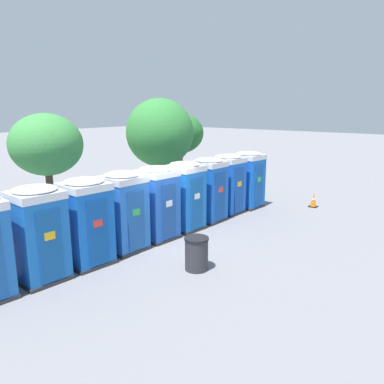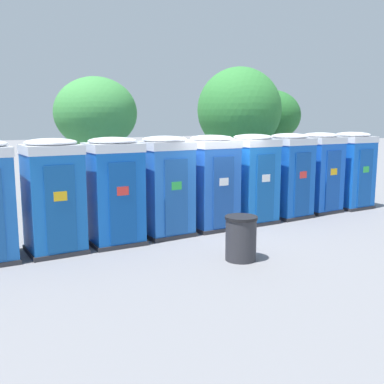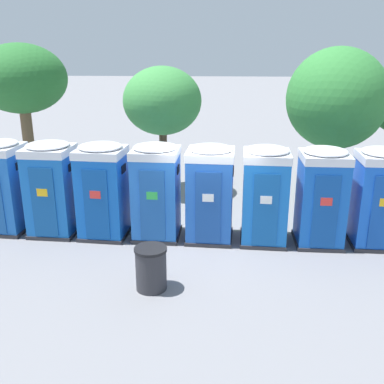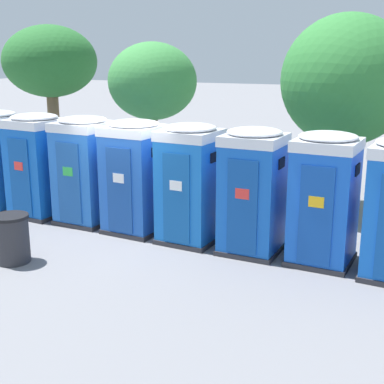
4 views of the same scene
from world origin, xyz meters
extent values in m
plane|color=slate|center=(0.00, 0.00, 0.00)|extent=(120.00, 120.00, 0.00)
cube|color=black|center=(-5.06, 0.19, 1.89)|extent=(0.05, 0.36, 0.20)
cube|color=#2D2D33|center=(-4.22, 0.13, 0.05)|extent=(1.27, 1.26, 0.10)
cube|color=blue|center=(-4.22, 0.13, 1.15)|extent=(1.21, 1.20, 2.10)
cube|color=#114C94|center=(-4.25, -0.46, 1.07)|extent=(0.63, 0.06, 1.85)
cube|color=yellow|center=(-4.25, -0.48, 1.35)|extent=(0.28, 0.02, 0.20)
cube|color=black|center=(-3.63, 0.09, 1.89)|extent=(0.04, 0.36, 0.20)
cube|color=silver|center=(-4.22, 0.13, 2.30)|extent=(1.25, 1.24, 0.20)
ellipsoid|color=silver|center=(-4.22, 0.13, 2.45)|extent=(1.19, 1.18, 0.18)
cube|color=#2D2D33|center=(-2.82, 0.03, 0.05)|extent=(1.31, 1.29, 0.10)
cube|color=blue|center=(-2.82, 0.03, 1.15)|extent=(1.25, 1.23, 2.10)
cube|color=#0E4799|center=(-2.86, -0.55, 1.07)|extent=(0.64, 0.08, 1.85)
cube|color=red|center=(-2.87, -0.57, 1.35)|extent=(0.28, 0.03, 0.20)
cube|color=black|center=(-2.23, -0.02, 1.89)|extent=(0.05, 0.36, 0.20)
cube|color=silver|center=(-2.82, 0.03, 2.30)|extent=(1.28, 1.27, 0.20)
ellipsoid|color=silver|center=(-2.82, 0.03, 2.45)|extent=(1.22, 1.21, 0.18)
cube|color=#2D2D33|center=(-1.41, 0.03, 0.05)|extent=(1.26, 1.25, 0.10)
cube|color=blue|center=(-1.41, 0.03, 1.15)|extent=(1.20, 1.19, 2.10)
cube|color=#1B51A0|center=(-1.43, -0.56, 1.07)|extent=(0.63, 0.06, 1.85)
cube|color=green|center=(-1.43, -0.57, 1.35)|extent=(0.28, 0.02, 0.20)
cube|color=black|center=(-0.82, 0.00, 1.89)|extent=(0.04, 0.36, 0.20)
cube|color=silver|center=(-1.41, 0.03, 2.30)|extent=(1.24, 1.23, 0.20)
ellipsoid|color=silver|center=(-1.41, 0.03, 2.45)|extent=(1.18, 1.17, 0.18)
cube|color=#2D2D33|center=(0.00, -0.06, 0.05)|extent=(1.28, 1.27, 0.10)
cube|color=blue|center=(0.00, -0.06, 1.15)|extent=(1.22, 1.21, 2.10)
cube|color=#194797|center=(-0.04, -0.64, 1.07)|extent=(0.63, 0.07, 1.85)
cube|color=white|center=(-0.04, -0.66, 1.35)|extent=(0.28, 0.03, 0.20)
cube|color=black|center=(0.58, -0.09, 1.89)|extent=(0.05, 0.36, 0.20)
cube|color=silver|center=(0.00, -0.06, 2.30)|extent=(1.25, 1.24, 0.20)
ellipsoid|color=silver|center=(0.00, -0.06, 2.45)|extent=(1.19, 1.18, 0.18)
cube|color=#2D2D33|center=(1.40, -0.14, 0.05)|extent=(1.24, 1.26, 0.10)
cube|color=blue|center=(1.40, -0.14, 1.15)|extent=(1.18, 1.20, 2.10)
cube|color=#12519F|center=(1.37, -0.72, 1.07)|extent=(0.61, 0.07, 1.85)
cube|color=white|center=(1.37, -0.74, 1.35)|extent=(0.28, 0.02, 0.20)
cube|color=black|center=(1.97, -0.17, 1.89)|extent=(0.05, 0.36, 0.20)
cube|color=silver|center=(1.40, -0.14, 2.30)|extent=(1.22, 1.24, 0.20)
ellipsoid|color=silver|center=(1.40, -0.14, 2.45)|extent=(1.16, 1.18, 0.18)
cube|color=#2D2D33|center=(2.81, -0.19, 0.05)|extent=(1.19, 1.22, 0.10)
cube|color=blue|center=(2.81, -0.19, 1.15)|extent=(1.14, 1.17, 2.10)
cube|color=#104497|center=(2.80, -0.77, 1.07)|extent=(0.61, 0.04, 1.85)
cube|color=red|center=(2.80, -0.79, 1.35)|extent=(0.28, 0.01, 0.20)
cube|color=black|center=(3.38, -0.20, 1.89)|extent=(0.03, 0.36, 0.20)
cube|color=silver|center=(2.81, -0.19, 2.30)|extent=(1.17, 1.20, 0.20)
ellipsoid|color=silver|center=(2.81, -0.19, 2.45)|extent=(1.11, 1.14, 0.18)
cube|color=#2D2D33|center=(4.22, -0.18, 0.05)|extent=(1.22, 1.25, 0.10)
cube|color=blue|center=(4.22, -0.18, 1.15)|extent=(1.16, 1.19, 2.10)
cube|color=#1245A2|center=(4.19, -0.76, 1.07)|extent=(0.61, 0.06, 1.85)
cube|color=yellow|center=(4.19, -0.78, 1.35)|extent=(0.28, 0.02, 0.20)
cube|color=black|center=(4.79, -0.20, 1.89)|extent=(0.04, 0.36, 0.20)
cube|color=silver|center=(4.22, -0.18, 2.30)|extent=(1.20, 1.23, 0.20)
ellipsoid|color=silver|center=(4.22, -0.18, 2.45)|extent=(1.14, 1.17, 0.18)
cube|color=#2D2D33|center=(5.62, -0.34, 0.05)|extent=(1.28, 1.27, 0.10)
cube|color=blue|center=(5.62, -0.34, 1.15)|extent=(1.22, 1.21, 2.10)
cube|color=#104AA1|center=(5.58, -0.93, 1.07)|extent=(0.63, 0.07, 1.85)
cube|color=green|center=(5.58, -0.95, 1.35)|extent=(0.28, 0.03, 0.20)
cube|color=black|center=(6.20, -0.38, 1.89)|extent=(0.05, 0.36, 0.20)
cube|color=silver|center=(5.62, -0.34, 2.30)|extent=(1.25, 1.25, 0.20)
ellipsoid|color=silver|center=(5.62, -0.34, 2.45)|extent=(1.19, 1.19, 0.18)
cylinder|color=#4C3826|center=(3.89, 3.42, 1.22)|extent=(0.34, 0.34, 2.43)
ellipsoid|color=#337F38|center=(3.89, 3.42, 3.30)|extent=(3.14, 3.14, 3.15)
cylinder|color=#4C3826|center=(-1.65, 3.80, 1.27)|extent=(0.26, 0.26, 2.53)
ellipsoid|color=#3D8C42|center=(-1.65, 3.80, 3.15)|extent=(2.58, 2.58, 2.23)
cylinder|color=brown|center=(6.40, 4.31, 1.26)|extent=(0.27, 0.27, 2.52)
ellipsoid|color=#286B2D|center=(6.40, 4.31, 3.11)|extent=(2.49, 2.49, 2.14)
cylinder|color=#2D2D33|center=(-1.19, -2.69, 0.44)|extent=(0.65, 0.65, 0.88)
cylinder|color=black|center=(-1.19, -2.69, 0.91)|extent=(0.69, 0.69, 0.06)
camera|label=1|loc=(-8.93, -8.69, 4.46)|focal=35.00mm
camera|label=2|loc=(-7.20, -9.66, 2.93)|focal=42.00mm
camera|label=3|loc=(0.11, -11.04, 4.97)|focal=42.00mm
camera|label=4|loc=(6.04, -10.04, 3.91)|focal=50.00mm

